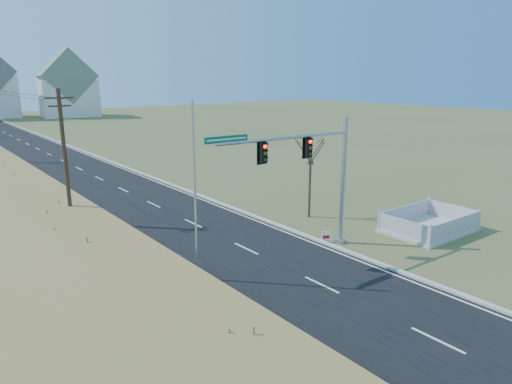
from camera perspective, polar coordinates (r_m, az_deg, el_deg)
name	(u,v)px	position (r m, az deg, el deg)	size (l,w,h in m)	color
ground	(293,272)	(23.72, 4.68, -9.97)	(260.00, 260.00, 0.00)	#52592B
road	(41,151)	(68.12, -25.25, 4.69)	(8.00, 180.00, 0.06)	black
curb	(73,147)	(69.13, -21.91, 5.19)	(0.30, 180.00, 0.18)	#B2AFA8
utility_pole_near	(65,156)	(32.28, -22.79, 4.17)	(1.80, 0.26, 9.00)	#422D1E
condo_ne	(68,89)	(124.78, -22.41, 11.85)	(14.12, 10.51, 16.52)	silver
traffic_signal_mast	(320,172)	(25.56, 7.97, 2.53)	(9.43, 0.79, 7.51)	#9EA0A5
fence_enclosure	(429,227)	(31.58, 20.76, -4.12)	(5.84, 4.07, 1.31)	#B7B5AD
open_sign	(326,237)	(27.86, 8.73, -5.55)	(0.50, 0.29, 0.66)	white
flagpole	(196,212)	(21.77, -7.55, -2.51)	(0.39, 0.39, 8.71)	#B7B5AD
bare_tree	(311,149)	(31.69, 6.87, 5.37)	(2.29, 2.29, 6.06)	#4C3F33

